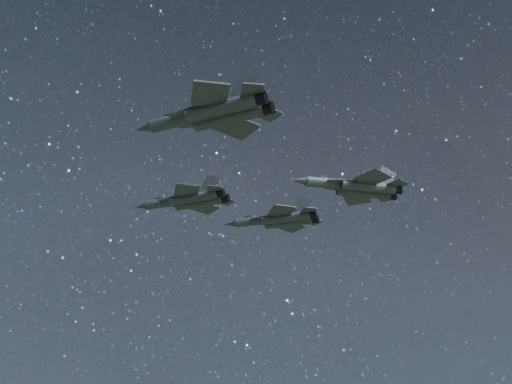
# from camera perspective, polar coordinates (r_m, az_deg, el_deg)

# --- Properties ---
(jet_lead) EXTENTS (15.46, 10.60, 3.88)m
(jet_lead) POSITION_cam_1_polar(r_m,az_deg,el_deg) (87.00, -6.39, -0.75)
(jet_lead) COLOR #2F353B
(jet_left) EXTENTS (17.39, 12.10, 4.37)m
(jet_left) POSITION_cam_1_polar(r_m,az_deg,el_deg) (101.91, 2.26, -2.62)
(jet_left) COLOR #2F353B
(jet_right) EXTENTS (19.56, 13.28, 4.92)m
(jet_right) POSITION_cam_1_polar(r_m,az_deg,el_deg) (74.24, -4.03, 7.49)
(jet_right) COLOR #2F353B
(jet_slot) EXTENTS (16.79, 11.25, 4.25)m
(jet_slot) POSITION_cam_1_polar(r_m,az_deg,el_deg) (87.54, 9.59, 0.45)
(jet_slot) COLOR #2F353B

